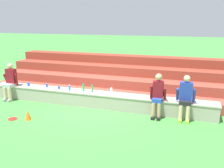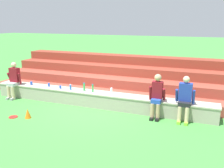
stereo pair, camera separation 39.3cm
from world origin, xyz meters
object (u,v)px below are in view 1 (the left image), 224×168
(water_bottle_near_right, at_px, (83,87))
(plastic_cup_right_end, at_px, (47,86))
(water_bottle_center_gap, at_px, (69,88))
(plastic_cup_middle, at_px, (59,88))
(water_bottle_mid_left, at_px, (92,88))
(sports_cone, at_px, (28,115))
(person_far_left, at_px, (10,80))
(person_center, at_px, (186,97))
(frisbee, at_px, (13,119))
(person_left_of_center, at_px, (158,94))
(water_bottle_mid_right, at_px, (111,91))
(plastic_cup_left_end, at_px, (29,84))

(water_bottle_near_right, distance_m, plastic_cup_right_end, 1.49)
(water_bottle_center_gap, xyz_separation_m, plastic_cup_middle, (-0.43, 0.01, -0.04))
(water_bottle_mid_left, xyz_separation_m, sports_cone, (-1.38, -1.73, -0.50))
(person_far_left, relative_size, water_bottle_center_gap, 6.74)
(water_bottle_near_right, xyz_separation_m, water_bottle_mid_left, (0.34, -0.03, -0.00))
(person_center, relative_size, frisbee, 5.08)
(plastic_cup_middle, bearing_deg, water_bottle_near_right, 4.81)
(person_center, height_order, plastic_cup_right_end, person_center)
(person_far_left, xyz_separation_m, person_left_of_center, (5.47, -0.03, -0.01))
(person_left_of_center, relative_size, water_bottle_mid_right, 6.32)
(person_far_left, bearing_deg, sports_cone, -38.91)
(plastic_cup_right_end, relative_size, frisbee, 0.47)
(person_left_of_center, bearing_deg, plastic_cup_left_end, 176.68)
(person_center, distance_m, plastic_cup_left_end, 5.68)
(person_left_of_center, relative_size, sports_cone, 4.65)
(person_far_left, xyz_separation_m, water_bottle_center_gap, (2.36, 0.20, -0.13))
(water_bottle_near_right, relative_size, plastic_cup_middle, 2.54)
(sports_cone, bearing_deg, person_left_of_center, 21.56)
(water_bottle_center_gap, bearing_deg, person_left_of_center, -4.11)
(water_bottle_near_right, height_order, water_bottle_mid_right, water_bottle_near_right)
(water_bottle_mid_left, relative_size, plastic_cup_left_end, 2.16)
(person_center, height_order, plastic_cup_left_end, person_center)
(water_bottle_mid_left, height_order, plastic_cup_right_end, water_bottle_mid_left)
(water_bottle_mid_right, relative_size, plastic_cup_middle, 1.96)
(water_bottle_center_gap, relative_size, plastic_cup_right_end, 1.61)
(person_center, height_order, water_bottle_near_right, person_center)
(plastic_cup_middle, height_order, frisbee, plastic_cup_middle)
(person_center, distance_m, water_bottle_mid_left, 3.09)
(water_bottle_mid_left, height_order, sports_cone, water_bottle_mid_left)
(person_left_of_center, height_order, plastic_cup_middle, person_left_of_center)
(plastic_cup_left_end, bearing_deg, frisbee, -68.15)
(person_far_left, xyz_separation_m, frisbee, (1.35, -1.59, -0.73))
(person_center, height_order, plastic_cup_middle, person_center)
(frisbee, bearing_deg, plastic_cup_left_end, 111.85)
(water_bottle_center_gap, distance_m, plastic_cup_right_end, 1.00)
(plastic_cup_right_end, xyz_separation_m, sports_cone, (0.45, -1.77, -0.43))
(water_bottle_mid_left, bearing_deg, sports_cone, -128.69)
(person_left_of_center, xyz_separation_m, sports_cone, (-3.65, -1.44, -0.58))
(person_left_of_center, xyz_separation_m, person_center, (0.81, 0.03, 0.00))
(person_center, height_order, sports_cone, person_center)
(water_bottle_center_gap, xyz_separation_m, water_bottle_mid_left, (0.84, 0.06, 0.04))
(water_bottle_center_gap, xyz_separation_m, plastic_cup_left_end, (-1.75, 0.06, -0.03))
(person_left_of_center, xyz_separation_m, plastic_cup_right_end, (-4.10, 0.33, -0.15))
(person_left_of_center, relative_size, water_bottle_near_right, 4.86)
(person_center, distance_m, plastic_cup_right_end, 4.93)
(person_left_of_center, distance_m, person_center, 0.81)
(person_far_left, height_order, plastic_cup_left_end, person_far_left)
(plastic_cup_right_end, bearing_deg, person_center, -3.54)
(frisbee, bearing_deg, person_left_of_center, 20.70)
(water_bottle_mid_left, bearing_deg, frisbee, -135.23)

